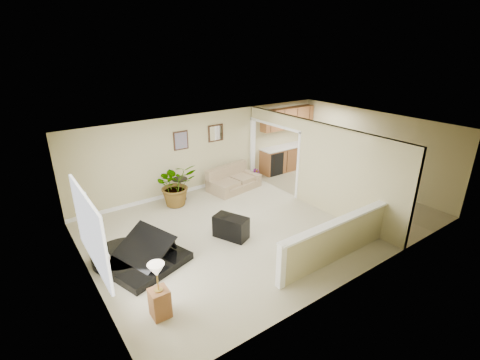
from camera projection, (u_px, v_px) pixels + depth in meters
floor at (265, 221)px, 9.50m from camera, size 9.00×9.00×0.00m
back_wall at (208, 151)px, 11.30m from camera, size 9.00×0.04×2.50m
front_wall at (365, 224)px, 6.77m from camera, size 9.00×0.04×2.50m
left_wall at (84, 229)px, 6.61m from camera, size 0.04×6.00×2.50m
right_wall at (372, 149)px, 11.45m from camera, size 0.04×6.00×2.50m
ceiling at (268, 131)px, 8.57m from camera, size 9.00×6.00×0.04m
kitchen_vinyl at (341, 193)px, 11.19m from camera, size 2.70×6.00×0.01m
interior_partition at (308, 164)px, 10.21m from camera, size 0.18×5.99×2.50m
pony_half_wall at (335, 240)px, 7.61m from camera, size 3.42×0.22×1.00m
left_window at (90, 230)px, 6.17m from camera, size 0.05×2.15×1.45m
wall_art_left at (181, 140)px, 10.58m from camera, size 0.48×0.04×0.58m
wall_mirror at (216, 133)px, 11.24m from camera, size 0.55×0.04×0.55m
kitchen_cabinets at (286, 148)px, 12.96m from camera, size 2.36×0.65×2.33m
piano at (139, 238)px, 7.49m from camera, size 2.17×2.16×1.50m
piano_bench at (231, 227)px, 8.60m from camera, size 0.74×0.95×0.56m
loveseat at (233, 178)px, 11.46m from camera, size 1.81×1.19×0.96m
accent_table at (180, 186)px, 10.63m from camera, size 0.47×0.47×0.68m
palm_plant at (176, 185)px, 10.22m from camera, size 1.28×1.15×1.31m
small_plant at (256, 177)px, 11.93m from camera, size 0.30×0.30×0.51m
lamp_stand at (159, 294)px, 6.05m from camera, size 0.33×0.33×1.10m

